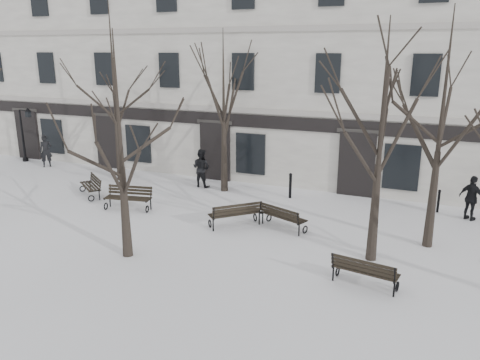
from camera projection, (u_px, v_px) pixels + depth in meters
The scene contains 18 objects.
ground at pixel (208, 249), 15.52m from camera, with size 100.00×100.00×0.00m, color white.
building at pixel (312, 66), 25.55m from camera, with size 40.40×10.20×11.40m.
tree_1 at pixel (119, 120), 13.90m from camera, with size 4.89×4.89×6.99m.
tree_2 at pixel (382, 115), 13.57m from camera, with size 5.12×5.12×7.32m.
tree_4 at pixel (113, 71), 22.43m from camera, with size 6.06×6.06×8.65m.
tree_5 at pixel (224, 92), 20.75m from camera, with size 5.11×5.11×7.30m.
tree_6 at pixel (444, 102), 14.51m from camera, with size 5.40×5.40×7.72m.
bench_0 at pixel (128, 197), 19.30m from camera, with size 2.01×1.05×0.97m.
bench_1 at pixel (282, 216), 17.16m from camera, with size 1.91×1.28×0.92m.
bench_2 at pixel (365, 271), 12.94m from camera, with size 1.89×0.94×0.91m.
bench_3 at pixel (92, 185), 21.11m from camera, with size 1.78×1.56×0.90m.
bench_4 at pixel (235, 213), 17.37m from camera, with size 1.84×1.82×0.98m.
lamp_post at pixel (25, 131), 27.21m from camera, with size 0.99×0.37×3.17m.
bollard_a at pixel (290, 185), 20.75m from camera, with size 0.15×0.15×1.15m.
bollard_b at pixel (439, 200), 18.94m from camera, with size 0.12×0.12×0.96m.
pedestrian_a at pixel (48, 167), 26.48m from camera, with size 0.66×0.43×1.81m, color black.
pedestrian_b at pixel (202, 186), 22.64m from camera, with size 0.90×0.70×1.84m, color black.
pedestrian_c at pixel (469, 220), 18.22m from camera, with size 1.03×0.43×1.76m, color black.
Camera 1 is at (6.52, -12.80, 6.40)m, focal length 35.00 mm.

